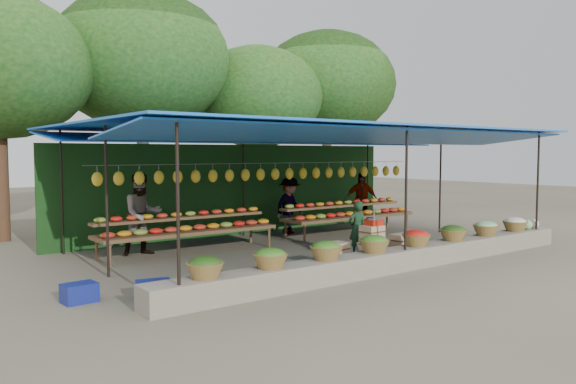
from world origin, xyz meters
TOP-DOWN VIEW (x-y plane):
  - ground at (0.00, 0.00)m, footprint 60.00×60.00m
  - stone_curb at (0.00, -2.75)m, footprint 10.60×0.55m
  - stall_canopy at (0.00, 0.08)m, footprint 10.80×6.60m
  - produce_baskets at (-0.10, -2.75)m, footprint 8.98×0.58m
  - netting_backdrop at (0.00, 3.15)m, footprint 10.60×0.06m
  - tree_row at (0.50, 6.09)m, footprint 16.51×5.50m
  - fruit_table_left at (-2.49, 1.35)m, footprint 4.21×0.95m
  - fruit_table_right at (2.51, 1.35)m, footprint 4.21×0.95m
  - crate_counter at (0.05, -1.93)m, footprint 2.37×0.37m
  - weighing_scale at (0.13, -1.93)m, footprint 0.33×0.33m
  - vendor_seated at (0.36, -1.20)m, footprint 0.48×0.35m
  - customer_left at (-3.41, 1.75)m, footprint 0.93×0.75m
  - customer_mid at (1.18, 2.34)m, footprint 1.13×0.79m
  - customer_right at (3.72, 2.09)m, footprint 1.03×0.95m
  - blue_crate_front at (-4.81, -2.06)m, footprint 0.60×0.50m
  - blue_crate_back at (-5.77, -1.48)m, footprint 0.52×0.40m

SIDE VIEW (x-z plane):
  - ground at x=0.00m, z-range 0.00..0.00m
  - blue_crate_back at x=-5.77m, z-range 0.00..0.30m
  - blue_crate_front at x=-4.81m, z-range 0.00..0.31m
  - stone_curb at x=0.00m, z-range 0.00..0.40m
  - crate_counter at x=0.05m, z-range -0.07..0.70m
  - produce_baskets at x=-0.10m, z-range 0.40..0.73m
  - fruit_table_left at x=-2.49m, z-range 0.14..1.07m
  - fruit_table_right at x=2.51m, z-range 0.14..1.07m
  - vendor_seated at x=0.36m, z-range 0.00..1.21m
  - customer_mid at x=1.18m, z-range 0.00..1.59m
  - customer_right at x=3.72m, z-range 0.00..1.69m
  - weighing_scale at x=0.13m, z-range 0.68..1.03m
  - customer_left at x=-3.41m, z-range 0.00..1.84m
  - netting_backdrop at x=0.00m, z-range 0.00..2.50m
  - stall_canopy at x=0.00m, z-range 1.26..4.08m
  - tree_row at x=0.50m, z-range 1.14..8.26m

